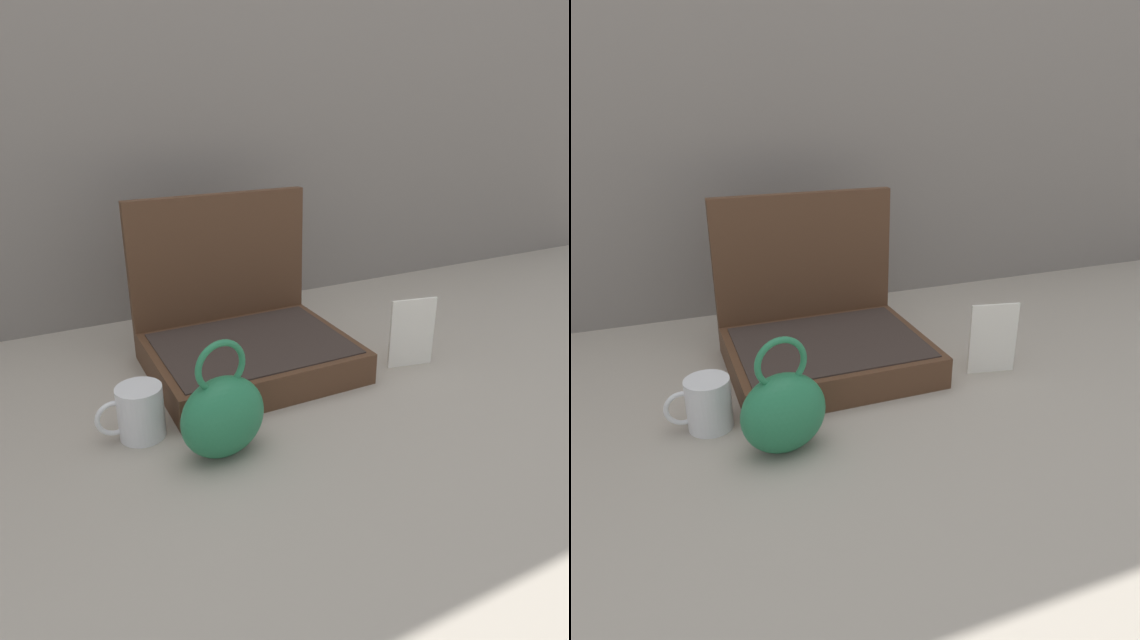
# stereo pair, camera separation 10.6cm
# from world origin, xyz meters

# --- Properties ---
(ground_plane) EXTENTS (6.00, 6.00, 0.00)m
(ground_plane) POSITION_xyz_m (0.00, 0.00, 0.00)
(ground_plane) COLOR #9E9384
(back_wall) EXTENTS (3.20, 0.06, 1.40)m
(back_wall) POSITION_xyz_m (0.00, 0.58, 0.70)
(back_wall) COLOR gray
(back_wall) RESTS_ON ground_plane
(open_suitcase) EXTENTS (0.43, 0.36, 0.37)m
(open_suitcase) POSITION_xyz_m (-0.02, 0.17, 0.08)
(open_suitcase) COLOR #4C301E
(open_suitcase) RESTS_ON ground_plane
(teal_pouch_handbag) EXTENTS (0.16, 0.12, 0.21)m
(teal_pouch_handbag) POSITION_xyz_m (-0.18, -0.13, 0.08)
(teal_pouch_handbag) COLOR #237247
(teal_pouch_handbag) RESTS_ON ground_plane
(coffee_mug) EXTENTS (0.12, 0.08, 0.10)m
(coffee_mug) POSITION_xyz_m (-0.30, -0.02, 0.05)
(coffee_mug) COLOR silver
(coffee_mug) RESTS_ON ground_plane
(info_card_left) EXTENTS (0.11, 0.03, 0.16)m
(info_card_left) POSITION_xyz_m (0.31, -0.01, 0.08)
(info_card_left) COLOR white
(info_card_left) RESTS_ON ground_plane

